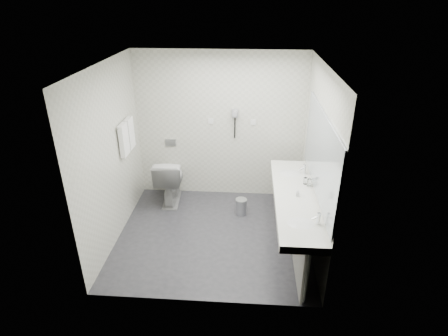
{
  "coord_description": "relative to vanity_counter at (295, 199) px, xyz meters",
  "views": [
    {
      "loc": [
        0.48,
        -4.48,
        3.31
      ],
      "look_at": [
        0.15,
        0.15,
        1.05
      ],
      "focal_mm": 29.44,
      "sensor_mm": 36.0,
      "label": 1
    }
  ],
  "objects": [
    {
      "name": "wall_front",
      "position": [
        -1.12,
        -1.1,
        0.45
      ],
      "size": [
        2.8,
        0.0,
        2.8
      ],
      "primitive_type": "plane",
      "rotation": [
        -1.57,
        0.0,
        0.0
      ],
      "color": "beige",
      "rests_on": "floor"
    },
    {
      "name": "basin_near",
      "position": [
        0.0,
        -0.65,
        0.04
      ],
      "size": [
        0.4,
        0.31,
        0.05
      ],
      "primitive_type": "ellipsoid",
      "color": "silver",
      "rests_on": "vanity_counter"
    },
    {
      "name": "faucet_far",
      "position": [
        0.19,
        0.65,
        0.12
      ],
      "size": [
        0.04,
        0.04,
        0.15
      ],
      "primitive_type": "cylinder",
      "color": "silver",
      "rests_on": "vanity_counter"
    },
    {
      "name": "vanity_post_far",
      "position": [
        0.05,
        1.04,
        -0.42
      ],
      "size": [
        0.06,
        0.06,
        0.75
      ],
      "primitive_type": "cylinder",
      "color": "silver",
      "rests_on": "floor"
    },
    {
      "name": "towel_rail",
      "position": [
        -2.47,
        0.75,
        0.75
      ],
      "size": [
        0.02,
        0.62,
        0.02
      ],
      "primitive_type": "cylinder",
      "rotation": [
        1.57,
        0.0,
        0.0
      ],
      "color": "silver",
      "rests_on": "wall_left"
    },
    {
      "name": "towel_far",
      "position": [
        -2.46,
        0.89,
        0.53
      ],
      "size": [
        0.07,
        0.24,
        0.48
      ],
      "primitive_type": "cube",
      "color": "white",
      "rests_on": "towel_rail"
    },
    {
      "name": "faucet_near",
      "position": [
        0.19,
        -0.65,
        0.12
      ],
      "size": [
        0.04,
        0.04,
        0.15
      ],
      "primitive_type": "cylinder",
      "color": "silver",
      "rests_on": "vanity_counter"
    },
    {
      "name": "bin_lid",
      "position": [
        -0.73,
        0.81,
        -0.53
      ],
      "size": [
        0.18,
        0.18,
        0.02
      ],
      "primitive_type": "cylinder",
      "color": "#B2B5BA",
      "rests_on": "pedal_bin"
    },
    {
      "name": "wall_back",
      "position": [
        -1.12,
        1.5,
        0.45
      ],
      "size": [
        2.8,
        0.0,
        2.8
      ],
      "primitive_type": "plane",
      "rotation": [
        1.57,
        0.0,
        0.0
      ],
      "color": "beige",
      "rests_on": "floor"
    },
    {
      "name": "flush_plate",
      "position": [
        -1.98,
        1.49,
        0.15
      ],
      "size": [
        0.18,
        0.02,
        0.12
      ],
      "primitive_type": "cube",
      "color": "#B2B5BA",
      "rests_on": "wall_back"
    },
    {
      "name": "vanity_panel",
      "position": [
        0.02,
        0.0,
        -0.42
      ],
      "size": [
        0.03,
        2.15,
        0.75
      ],
      "primitive_type": "cube",
      "color": "gray",
      "rests_on": "floor"
    },
    {
      "name": "switch_plate_b",
      "position": [
        -0.57,
        1.49,
        0.55
      ],
      "size": [
        0.09,
        0.02,
        0.09
      ],
      "primitive_type": "cube",
      "color": "silver",
      "rests_on": "wall_back"
    },
    {
      "name": "vanity_post_near",
      "position": [
        0.05,
        -1.04,
        -0.42
      ],
      "size": [
        0.06,
        0.06,
        0.75
      ],
      "primitive_type": "cylinder",
      "color": "silver",
      "rests_on": "floor"
    },
    {
      "name": "wall_left",
      "position": [
        -2.52,
        0.2,
        0.45
      ],
      "size": [
        0.0,
        2.6,
        2.6
      ],
      "primitive_type": "plane",
      "rotation": [
        1.57,
        0.0,
        1.57
      ],
      "color": "beige",
      "rests_on": "floor"
    },
    {
      "name": "dryer_cord",
      "position": [
        -0.88,
        1.46,
        0.45
      ],
      "size": [
        0.02,
        0.02,
        0.35
      ],
      "primitive_type": "cylinder",
      "color": "black",
      "rests_on": "dryer_cradle"
    },
    {
      "name": "vanity_counter",
      "position": [
        0.0,
        0.0,
        0.0
      ],
      "size": [
        0.55,
        2.2,
        0.1
      ],
      "primitive_type": "cube",
      "color": "silver",
      "rests_on": "floor"
    },
    {
      "name": "floor",
      "position": [
        -1.12,
        0.2,
        -0.8
      ],
      "size": [
        2.8,
        2.8,
        0.0
      ],
      "primitive_type": "plane",
      "color": "#2D2C31",
      "rests_on": "ground"
    },
    {
      "name": "glass_left",
      "position": [
        0.22,
        0.27,
        0.11
      ],
      "size": [
        0.07,
        0.07,
        0.11
      ],
      "primitive_type": "cylinder",
      "rotation": [
        0.0,
        0.0,
        -0.11
      ],
      "color": "silver",
      "rests_on": "vanity_counter"
    },
    {
      "name": "pedal_bin",
      "position": [
        -0.73,
        0.81,
        -0.67
      ],
      "size": [
        0.24,
        0.24,
        0.26
      ],
      "primitive_type": "cylinder",
      "rotation": [
        0.0,
        0.0,
        -0.38
      ],
      "color": "#B2B5BA",
      "rests_on": "floor"
    },
    {
      "name": "toilet",
      "position": [
        -1.95,
        1.16,
        -0.39
      ],
      "size": [
        0.5,
        0.83,
        0.82
      ],
      "primitive_type": "imported",
      "rotation": [
        0.0,
        0.0,
        3.2
      ],
      "color": "silver",
      "rests_on": "floor"
    },
    {
      "name": "towel_near",
      "position": [
        -2.46,
        0.61,
        0.53
      ],
      "size": [
        0.07,
        0.24,
        0.48
      ],
      "primitive_type": "cube",
      "color": "white",
      "rests_on": "towel_rail"
    },
    {
      "name": "dryer_barrel",
      "position": [
        -0.88,
        1.4,
        0.73
      ],
      "size": [
        0.08,
        0.14,
        0.08
      ],
      "primitive_type": "cylinder",
      "rotation": [
        1.57,
        0.0,
        0.0
      ],
      "color": "#96969B",
      "rests_on": "dryer_cradle"
    },
    {
      "name": "dryer_cradle",
      "position": [
        -0.88,
        1.47,
        0.7
      ],
      "size": [
        0.1,
        0.04,
        0.14
      ],
      "primitive_type": "cube",
      "color": "#96969B",
      "rests_on": "wall_back"
    },
    {
      "name": "switch_plate_a",
      "position": [
        -1.27,
        1.49,
        0.55
      ],
      "size": [
        0.09,
        0.02,
        0.09
      ],
      "primitive_type": "cube",
      "color": "silver",
      "rests_on": "wall_back"
    },
    {
      "name": "wall_right",
      "position": [
        0.27,
        0.2,
        0.45
      ],
      "size": [
        0.0,
        2.6,
        2.6
      ],
      "primitive_type": "plane",
      "rotation": [
        1.57,
        0.0,
        -1.57
      ],
      "color": "beige",
      "rests_on": "floor"
    },
    {
      "name": "mirror",
      "position": [
        0.26,
        0.0,
        0.65
      ],
      "size": [
        0.02,
        2.2,
        1.05
      ],
      "primitive_type": "cube",
      "color": "#B2BCC6",
      "rests_on": "wall_right"
    },
    {
      "name": "ceiling",
      "position": [
        -1.12,
        0.2,
        1.7
      ],
      "size": [
        2.8,
        2.8,
        0.0
      ],
      "primitive_type": "plane",
      "rotation": [
        3.14,
        0.0,
        0.0
      ],
      "color": "silver",
      "rests_on": "wall_back"
    },
    {
      "name": "glass_right",
      "position": [
        0.17,
        0.33,
        0.1
      ],
      "size": [
        0.05,
        0.05,
        0.1
      ],
      "primitive_type": "cylinder",
      "rotation": [
        0.0,
        0.0,
        0.02
      ],
      "color": "silver",
      "rests_on": "vanity_counter"
    },
    {
      "name": "basin_far",
      "position": [
        0.0,
        0.65,
        0.04
      ],
      "size": [
        0.4,
        0.31,
        0.05
      ],
      "primitive_type": "ellipsoid",
      "color": "silver",
      "rests_on": "vanity_counter"
    },
    {
      "name": "soap_bottle_a",
      "position": [
        0.03,
        -0.02,
        0.1
      ],
      "size": [
        0.04,
        0.04,
        0.1
      ],
      "primitive_type": "imported",
      "rotation": [
        0.0,
        0.0,
        -0.01
      ],
      "color": "white",
      "rests_on": "vanity_counter"
    }
  ]
}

